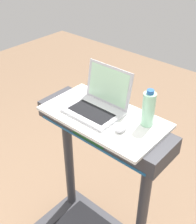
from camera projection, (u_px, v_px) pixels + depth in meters
name	position (u px, v px, depth m)	size (l,w,h in m)	color
desk_board	(103.00, 117.00, 1.76)	(0.75, 0.41, 0.02)	white
laptop	(98.00, 103.00, 1.78)	(0.33, 0.29, 0.25)	#B7B7BC
computer_mouse	(121.00, 127.00, 1.63)	(0.06, 0.10, 0.03)	#B2B2B7
water_bottle	(148.00, 109.00, 1.62)	(0.07, 0.07, 0.22)	#9EDBB2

